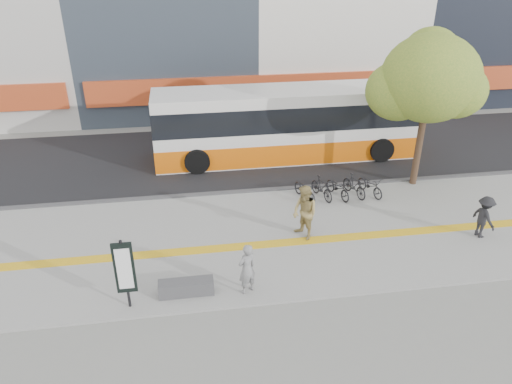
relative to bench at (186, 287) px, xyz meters
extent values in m
plane|color=slate|center=(2.60, 1.20, -0.30)|extent=(120.00, 120.00, 0.00)
cube|color=slate|center=(2.60, 2.70, -0.27)|extent=(40.00, 7.00, 0.08)
cube|color=gold|center=(2.60, 2.20, -0.22)|extent=(40.00, 0.45, 0.01)
cube|color=black|center=(2.60, 10.20, -0.28)|extent=(40.00, 8.00, 0.06)
cube|color=#343436|center=(2.60, 6.20, -0.23)|extent=(40.00, 0.25, 0.14)
cube|color=#B9421E|center=(4.60, 15.25, 1.70)|extent=(19.00, 0.50, 1.40)
cube|color=#343436|center=(0.00, 0.00, 0.00)|extent=(1.60, 0.45, 0.45)
cylinder|color=black|center=(-1.60, -0.30, 0.88)|extent=(0.08, 0.08, 2.20)
cube|color=black|center=(-1.60, -0.30, 1.09)|extent=(0.55, 0.08, 1.60)
cube|color=white|center=(-1.60, -0.35, 1.09)|extent=(0.40, 0.02, 1.30)
cylinder|color=#362618|center=(9.80, 5.90, 1.38)|extent=(0.28, 0.28, 3.20)
ellipsoid|color=#4E7627|center=(9.80, 5.90, 4.29)|extent=(3.80, 3.80, 3.42)
ellipsoid|color=#4E7627|center=(8.80, 6.40, 3.69)|extent=(2.60, 2.60, 2.34)
ellipsoid|color=#4E7627|center=(10.70, 5.50, 3.90)|extent=(2.40, 2.40, 2.16)
ellipsoid|color=#4E7627|center=(10.10, 6.70, 5.10)|extent=(2.20, 2.20, 1.98)
cube|color=silver|center=(5.03, 9.70, 1.40)|extent=(12.30, 2.56, 3.28)
cube|color=#D55D0B|center=(5.03, 9.70, 0.32)|extent=(12.32, 2.58, 1.03)
cube|color=black|center=(5.03, 9.70, 1.96)|extent=(12.32, 2.58, 1.13)
cylinder|color=black|center=(0.73, 8.42, 0.32)|extent=(1.13, 0.36, 1.13)
cylinder|color=black|center=(0.73, 10.98, 0.32)|extent=(1.13, 0.36, 1.13)
cylinder|color=black|center=(9.34, 8.42, 0.32)|extent=(1.13, 0.36, 1.13)
cylinder|color=black|center=(9.34, 10.98, 0.32)|extent=(1.13, 0.36, 1.13)
imported|color=black|center=(4.86, 5.20, 0.18)|extent=(0.97, 1.63, 0.81)
imported|color=black|center=(5.54, 5.20, 0.22)|extent=(0.85, 1.55, 0.90)
imported|color=black|center=(6.22, 5.20, 0.18)|extent=(0.97, 1.63, 0.81)
imported|color=black|center=(6.90, 5.20, 0.22)|extent=(0.85, 1.55, 0.90)
imported|color=black|center=(7.58, 5.20, 0.18)|extent=(0.97, 1.63, 0.81)
imported|color=black|center=(1.77, -0.16, 0.59)|extent=(0.71, 0.63, 1.62)
imported|color=#95814A|center=(4.13, 2.46, 0.75)|extent=(1.07, 1.17, 1.95)
imported|color=black|center=(10.26, 1.57, 0.54)|extent=(0.72, 1.07, 1.53)
camera|label=1|loc=(0.29, -11.32, 8.89)|focal=33.70mm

